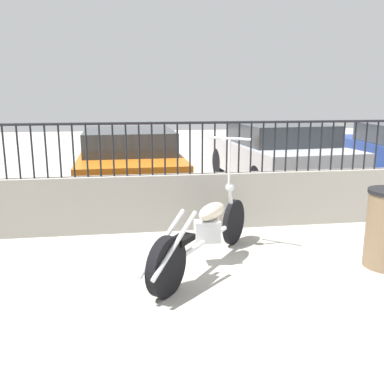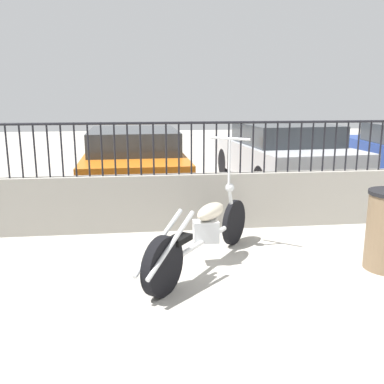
{
  "view_description": "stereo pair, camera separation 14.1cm",
  "coord_description": "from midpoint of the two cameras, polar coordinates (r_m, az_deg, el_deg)",
  "views": [
    {
      "loc": [
        -3.02,
        -2.95,
        1.88
      ],
      "look_at": [
        -2.25,
        2.13,
        0.7
      ],
      "focal_mm": 40.0,
      "sensor_mm": 36.0,
      "label": 1
    },
    {
      "loc": [
        -2.88,
        -2.97,
        1.88
      ],
      "look_at": [
        -2.25,
        2.13,
        0.7
      ],
      "focal_mm": 40.0,
      "sensor_mm": 36.0,
      "label": 2
    }
  ],
  "objects": [
    {
      "name": "car_silver",
      "position": [
        9.14,
        10.72,
        5.07
      ],
      "size": [
        2.17,
        4.13,
        1.3
      ],
      "rotation": [
        0.0,
        0.0,
        1.65
      ],
      "color": "black",
      "rests_on": "ground_plane"
    },
    {
      "name": "fence_railing",
      "position": [
        6.54,
        18.36,
        6.97
      ],
      "size": [
        10.06,
        0.04,
        0.73
      ],
      "color": "black",
      "rests_on": "low_wall"
    },
    {
      "name": "motorcycle_white",
      "position": [
        4.67,
        0.39,
        -5.74
      ],
      "size": [
        1.47,
        1.91,
        1.39
      ],
      "rotation": [
        0.0,
        0.0,
        0.93
      ],
      "color": "black",
      "rests_on": "ground_plane"
    },
    {
      "name": "car_orange",
      "position": [
        8.44,
        -8.83,
        4.27
      ],
      "size": [
        1.9,
        4.25,
        1.23
      ],
      "rotation": [
        0.0,
        0.0,
        1.59
      ],
      "color": "black",
      "rests_on": "ground_plane"
    },
    {
      "name": "low_wall",
      "position": [
        6.68,
        17.83,
        -0.54
      ],
      "size": [
        10.06,
        0.18,
        0.79
      ],
      "color": "#9E998E",
      "rests_on": "ground_plane"
    }
  ]
}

